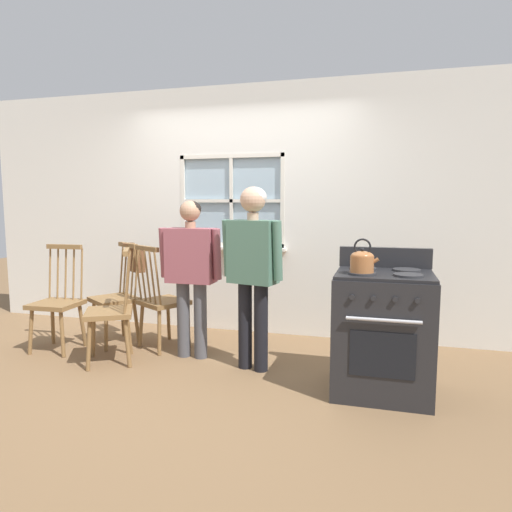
# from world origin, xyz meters

# --- Properties ---
(ground_plane) EXTENTS (16.00, 16.00, 0.00)m
(ground_plane) POSITION_xyz_m (0.00, 0.00, 0.00)
(ground_plane) COLOR brown
(wall_back) EXTENTS (6.40, 0.16, 2.70)m
(wall_back) POSITION_xyz_m (0.01, 1.40, 1.34)
(wall_back) COLOR silver
(wall_back) RESTS_ON ground_plane
(chair_by_window) EXTENTS (0.57, 0.57, 1.03)m
(chair_by_window) POSITION_xyz_m (-1.11, 0.60, 0.46)
(chair_by_window) COLOR olive
(chair_by_window) RESTS_ON ground_plane
(chair_near_wall) EXTENTS (0.44, 0.43, 1.03)m
(chair_near_wall) POSITION_xyz_m (-1.54, 0.26, 0.46)
(chair_near_wall) COLOR olive
(chair_near_wall) RESTS_ON ground_plane
(chair_center_cluster) EXTENTS (0.57, 0.56, 1.03)m
(chair_center_cluster) POSITION_xyz_m (-0.59, 0.58, 0.46)
(chair_center_cluster) COLOR olive
(chair_center_cluster) RESTS_ON ground_plane
(chair_near_stove) EXTENTS (0.55, 0.56, 1.03)m
(chair_near_stove) POSITION_xyz_m (-0.83, 0.09, 0.46)
(chair_near_stove) COLOR olive
(chair_near_stove) RESTS_ON ground_plane
(person_elderly_left) EXTENTS (0.60, 0.22, 1.46)m
(person_elderly_left) POSITION_xyz_m (-0.19, 0.41, 0.88)
(person_elderly_left) COLOR #4C4C51
(person_elderly_left) RESTS_ON ground_plane
(person_teen_center) EXTENTS (0.57, 0.30, 1.57)m
(person_teen_center) POSITION_xyz_m (0.45, 0.26, 0.97)
(person_teen_center) COLOR black
(person_teen_center) RESTS_ON ground_plane
(stove) EXTENTS (0.72, 0.68, 1.08)m
(stove) POSITION_xyz_m (1.52, 0.07, 0.47)
(stove) COLOR #232326
(stove) RESTS_ON ground_plane
(kettle) EXTENTS (0.21, 0.17, 0.25)m
(kettle) POSITION_xyz_m (1.36, -0.06, 1.02)
(kettle) COLOR #A86638
(kettle) RESTS_ON stove
(potted_plant) EXTENTS (0.12, 0.11, 0.30)m
(potted_plant) POSITION_xyz_m (0.01, 1.31, 1.06)
(potted_plant) COLOR #42474C
(potted_plant) RESTS_ON wall_back
(handbag) EXTENTS (0.25, 0.25, 0.31)m
(handbag) POSITION_xyz_m (-0.98, 0.79, 0.86)
(handbag) COLOR brown
(handbag) RESTS_ON chair_by_window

